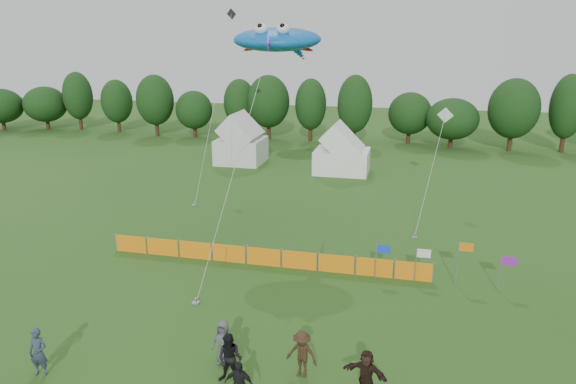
% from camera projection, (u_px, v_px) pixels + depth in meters
% --- Properties ---
extents(ground, '(160.00, 160.00, 0.00)m').
position_uv_depth(ground, '(252.00, 368.00, 19.37)').
color(ground, '#234C16').
rests_on(ground, ground).
extents(treeline, '(104.57, 8.78, 8.36)m').
position_uv_depth(treeline, '(378.00, 109.00, 59.75)').
color(treeline, '#382314').
rests_on(treeline, ground).
extents(tent_left, '(4.55, 4.55, 4.02)m').
position_uv_depth(tent_left, '(241.00, 143.00, 51.29)').
color(tent_left, silver).
rests_on(tent_left, ground).
extents(tent_right, '(5.02, 4.02, 3.54)m').
position_uv_depth(tent_right, '(342.00, 154.00, 47.44)').
color(tent_right, white).
rests_on(tent_right, ground).
extents(barrier_fence, '(17.90, 0.06, 1.00)m').
position_uv_depth(barrier_fence, '(264.00, 257.00, 28.04)').
color(barrier_fence, orange).
rests_on(barrier_fence, ground).
extents(flag_row, '(6.73, 0.34, 2.28)m').
position_uv_depth(flag_row, '(441.00, 260.00, 25.64)').
color(flag_row, gray).
rests_on(flag_row, ground).
extents(spectator_a, '(0.73, 0.53, 1.89)m').
position_uv_depth(spectator_a, '(38.00, 352.00, 18.71)').
color(spectator_a, '#2C3749').
rests_on(spectator_a, ground).
extents(spectator_b, '(0.95, 0.75, 1.92)m').
position_uv_depth(spectator_b, '(230.00, 359.00, 18.29)').
color(spectator_b, black).
rests_on(spectator_b, ground).
extents(spectator_c, '(1.27, 0.86, 1.81)m').
position_uv_depth(spectator_c, '(302.00, 354.00, 18.66)').
color(spectator_c, '#322114').
rests_on(spectator_c, ground).
extents(spectator_d, '(1.02, 0.44, 1.72)m').
position_uv_depth(spectator_d, '(239.00, 384.00, 17.10)').
color(spectator_d, black).
rests_on(spectator_d, ground).
extents(spectator_e, '(0.89, 0.60, 1.78)m').
position_uv_depth(spectator_e, '(223.00, 342.00, 19.44)').
color(spectator_e, '#48494D').
rests_on(spectator_e, ground).
extents(spectator_f, '(1.67, 0.92, 1.71)m').
position_uv_depth(spectator_f, '(366.00, 373.00, 17.68)').
color(spectator_f, black).
rests_on(spectator_f, ground).
extents(stingray_kite, '(5.76, 18.29, 12.88)m').
position_uv_depth(stingray_kite, '(279.00, 40.00, 31.10)').
color(stingray_kite, blue).
rests_on(stingray_kite, ground).
extents(small_kite_white, '(2.52, 8.84, 7.18)m').
position_uv_depth(small_kite_white, '(437.00, 147.00, 36.07)').
color(small_kite_white, white).
rests_on(small_kite_white, ground).
extents(small_kite_dark, '(0.94, 10.79, 14.53)m').
position_uv_depth(small_kite_dark, '(218.00, 83.00, 41.94)').
color(small_kite_dark, black).
rests_on(small_kite_dark, ground).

